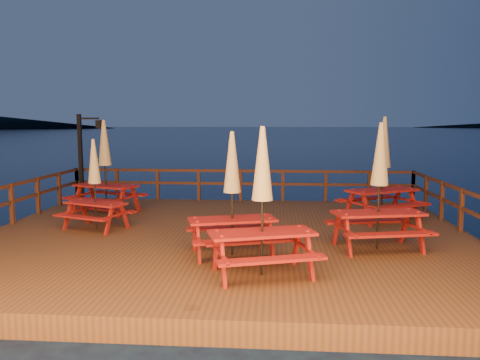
% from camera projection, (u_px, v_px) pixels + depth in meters
% --- Properties ---
extents(ground, '(500.00, 500.00, 0.00)m').
position_uv_depth(ground, '(226.00, 250.00, 11.54)').
color(ground, black).
rests_on(ground, ground).
extents(deck, '(12.00, 10.00, 0.40)m').
position_uv_depth(deck, '(226.00, 242.00, 11.51)').
color(deck, '#473017').
rests_on(deck, ground).
extents(deck_piles, '(11.44, 9.44, 1.40)m').
position_uv_depth(deck_piles, '(226.00, 262.00, 11.58)').
color(deck_piles, '#3B2012').
rests_on(deck_piles, ground).
extents(railing, '(11.80, 9.75, 1.10)m').
position_uv_depth(railing, '(232.00, 192.00, 13.15)').
color(railing, '#3B2012').
rests_on(railing, deck).
extents(lamp_post, '(0.85, 0.18, 3.00)m').
position_uv_depth(lamp_post, '(85.00, 149.00, 16.17)').
color(lamp_post, black).
rests_on(lamp_post, deck).
extents(picnic_table_0, '(2.12, 1.91, 2.55)m').
position_uv_depth(picnic_table_0, '(232.00, 192.00, 9.55)').
color(picnic_table_0, maroon).
rests_on(picnic_table_0, deck).
extents(picnic_table_1, '(2.24, 2.03, 2.67)m').
position_uv_depth(picnic_table_1, '(262.00, 199.00, 8.25)').
color(picnic_table_1, maroon).
rests_on(picnic_table_1, deck).
extents(picnic_table_2, '(1.98, 1.81, 2.31)m').
position_uv_depth(picnic_table_2, '(95.00, 183.00, 11.89)').
color(picnic_table_2, maroon).
rests_on(picnic_table_2, deck).
extents(picnic_table_3, '(2.56, 2.42, 2.88)m').
position_uv_depth(picnic_table_3, '(383.00, 167.00, 12.96)').
color(picnic_table_3, maroon).
rests_on(picnic_table_3, deck).
extents(picnic_table_4, '(2.37, 2.16, 2.79)m').
position_uv_depth(picnic_table_4, '(105.00, 165.00, 14.07)').
color(picnic_table_4, maroon).
rests_on(picnic_table_4, deck).
extents(picnic_table_5, '(2.19, 1.93, 2.73)m').
position_uv_depth(picnic_table_5, '(379.00, 184.00, 9.96)').
color(picnic_table_5, maroon).
rests_on(picnic_table_5, deck).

